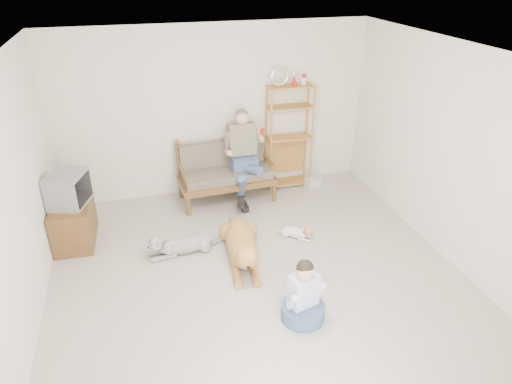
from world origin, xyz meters
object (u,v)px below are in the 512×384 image
object	(u,v)px
loveseat	(226,171)
golden_retriever	(242,246)
tv_stand	(73,222)
etagere	(289,136)

from	to	relation	value
loveseat	golden_retriever	size ratio (longest dim) A/B	0.96
tv_stand	golden_retriever	world-z (taller)	tv_stand
loveseat	golden_retriever	distance (m)	1.76
etagere	loveseat	bearing A→B (deg)	-170.57
loveseat	tv_stand	world-z (taller)	loveseat
golden_retriever	loveseat	bearing A→B (deg)	91.71
loveseat	tv_stand	bearing A→B (deg)	-166.77
loveseat	golden_retriever	bearing A→B (deg)	-98.67
etagere	tv_stand	bearing A→B (deg)	-165.74
etagere	golden_retriever	distance (m)	2.41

